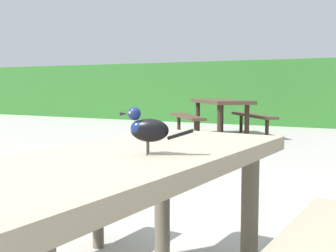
# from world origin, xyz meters

# --- Properties ---
(picnic_table_foreground) EXTENTS (1.77, 1.84, 0.74)m
(picnic_table_foreground) POSITION_xyz_m (0.31, 0.05, 0.56)
(picnic_table_foreground) COLOR gray
(picnic_table_foreground) RESTS_ON ground
(bird_grackle) EXTENTS (0.28, 0.13, 0.18)m
(bird_grackle) POSITION_xyz_m (0.41, 0.04, 0.84)
(bird_grackle) COLOR black
(bird_grackle) RESTS_ON picnic_table_foreground
(picnic_table_mid_right) EXTENTS (2.39, 2.39, 0.74)m
(picnic_table_mid_right) POSITION_xyz_m (-1.87, 6.69, 0.56)
(picnic_table_mid_right) COLOR #473828
(picnic_table_mid_right) RESTS_ON ground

